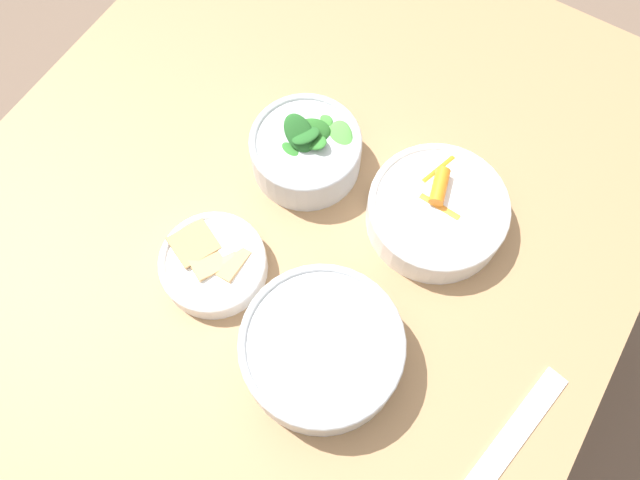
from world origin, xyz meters
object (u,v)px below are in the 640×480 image
(bowl_greens, at_px, (306,150))
(bowl_beans_hotdog, at_px, (322,350))
(bowl_cookies, at_px, (213,263))
(bowl_carrots, at_px, (437,211))

(bowl_greens, relative_size, bowl_beans_hotdog, 0.78)
(bowl_beans_hotdog, relative_size, bowl_cookies, 1.41)
(bowl_greens, height_order, bowl_beans_hotdog, bowl_greens)
(bowl_beans_hotdog, bearing_deg, bowl_carrots, 172.39)
(bowl_beans_hotdog, height_order, bowl_cookies, bowl_beans_hotdog)
(bowl_greens, bearing_deg, bowl_cookies, -5.27)
(bowl_carrots, relative_size, bowl_cookies, 1.34)
(bowl_beans_hotdog, bearing_deg, bowl_greens, -143.90)
(bowl_carrots, distance_m, bowl_beans_hotdog, 0.24)
(bowl_carrots, bearing_deg, bowl_cookies, -44.81)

